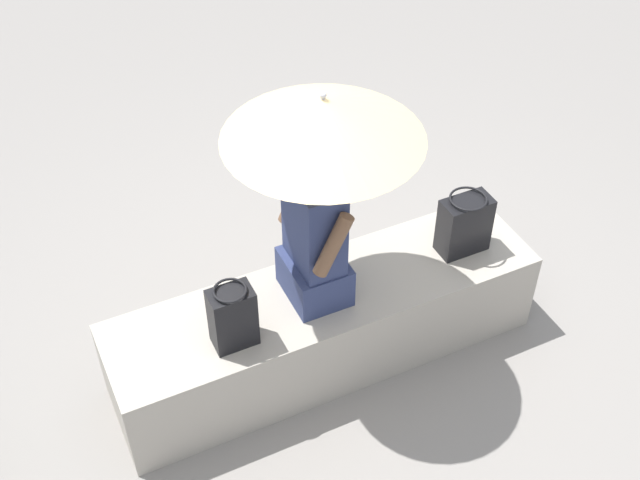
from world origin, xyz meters
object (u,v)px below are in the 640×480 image
Objects in this scene: handbag_black at (464,224)px; person_seated at (314,234)px; parasol at (323,118)px; tote_bag_canvas at (233,317)px.

person_seated is at bearing -3.01° from handbag_black.
parasol reaches higher than person_seated.
parasol reaches higher than handbag_black.
person_seated is 2.61× the size of handbag_black.
handbag_black is at bearing -176.31° from tote_bag_canvas.
tote_bag_canvas is at bearing 12.48° from parasol.
person_seated is 0.54m from tote_bag_canvas.
parasol is at bearing 155.17° from person_seated.
tote_bag_canvas reaches higher than handbag_black.
handbag_black is (-0.81, 0.03, -0.87)m from parasol.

